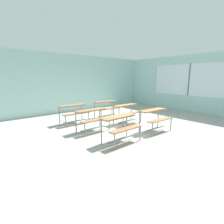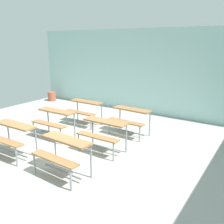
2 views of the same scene
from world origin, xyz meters
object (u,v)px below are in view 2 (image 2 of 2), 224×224
desk_bench_r0c1 (63,149)px  trash_bin (52,96)px  desk_bench_r0c0 (12,133)px  desk_bench_r2c1 (130,116)px  desk_bench_r2c0 (84,107)px  desk_bench_r1c0 (54,118)px  desk_bench_r1c1 (103,129)px

desk_bench_r0c1 → trash_bin: bearing=140.9°
desk_bench_r0c0 → desk_bench_r2c1: bearing=58.4°
desk_bench_r0c1 → desk_bench_r2c1: size_ratio=1.00×
desk_bench_r0c0 → desk_bench_r2c1: (1.57, 2.65, 0.00)m
desk_bench_r2c0 → desk_bench_r0c0: bearing=-88.0°
desk_bench_r0c0 → desk_bench_r0c1: 1.59m
desk_bench_r0c1 → desk_bench_r1c0: 2.14m
desk_bench_r2c1 → desk_bench_r1c1: bearing=-86.9°
desk_bench_r1c0 → desk_bench_r1c1: (1.64, -0.03, 0.00)m
desk_bench_r0c1 → desk_bench_r1c1: (-0.01, 1.34, 0.00)m
desk_bench_r2c1 → trash_bin: (-5.00, 1.79, -0.37)m
desk_bench_r1c1 → desk_bench_r2c1: size_ratio=0.98×
desk_bench_r0c1 → trash_bin: size_ratio=2.90×
desk_bench_r1c1 → desk_bench_r1c0: bearing=179.3°
desk_bench_r0c1 → desk_bench_r2c0: bearing=124.6°
desk_bench_r1c0 → trash_bin: desk_bench_r1c0 is taller
desk_bench_r2c1 → trash_bin: 5.32m
desk_bench_r1c0 → trash_bin: bearing=136.3°
trash_bin → desk_bench_r0c0: bearing=-52.3°
desk_bench_r2c0 → trash_bin: 3.81m
desk_bench_r1c1 → trash_bin: 5.91m
desk_bench_r0c1 → desk_bench_r1c1: 1.34m
desk_bench_r2c0 → desk_bench_r0c1: bearing=-57.8°
desk_bench_r2c1 → trash_bin: bearing=162.9°
trash_bin → desk_bench_r0c1: bearing=-41.6°
desk_bench_r0c1 → desk_bench_r2c0: 3.15m
desk_bench_r2c0 → desk_bench_r1c0: bearing=-88.7°
desk_bench_r0c0 → desk_bench_r1c1: (1.58, 1.33, 0.00)m
desk_bench_r0c0 → desk_bench_r2c1: 3.08m
desk_bench_r0c0 → desk_bench_r1c0: bearing=91.5°
desk_bench_r0c1 → desk_bench_r2c1: bearing=93.0°
desk_bench_r0c1 → desk_bench_r2c0: (-1.67, 2.67, 0.00)m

